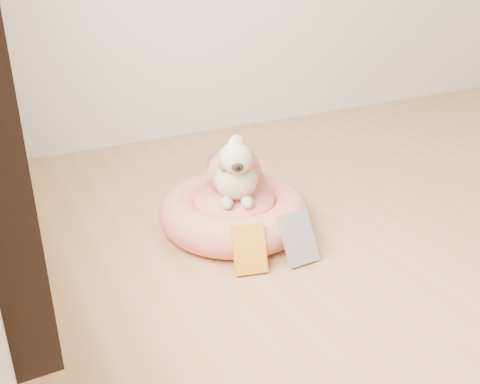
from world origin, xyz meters
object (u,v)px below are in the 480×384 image
dog (235,160)px  book_white (298,238)px  pet_bed (234,212)px  book_yellow (249,249)px

dog → book_white: 0.40m
pet_bed → book_yellow: bearing=-107.5°
pet_bed → dog: (0.00, 0.00, 0.23)m
pet_bed → book_yellow: (-0.10, -0.30, 0.01)m
book_yellow → book_white: (0.20, -0.02, 0.00)m
pet_bed → book_yellow: book_yellow is taller
pet_bed → dog: bearing=39.6°
pet_bed → book_white: bearing=-72.8°
pet_bed → book_white: book_white is taller
book_yellow → dog: bearing=86.6°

